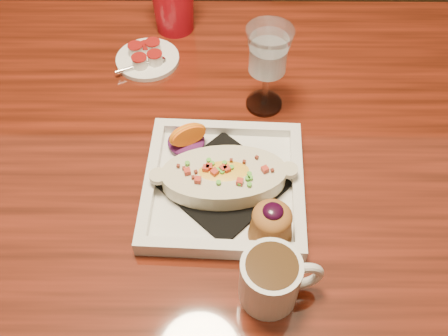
{
  "coord_description": "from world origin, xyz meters",
  "views": [
    {
      "loc": [
        0.09,
        -0.57,
        1.43
      ],
      "look_at": [
        0.09,
        -0.06,
        0.77
      ],
      "focal_mm": 40.0,
      "sensor_mm": 36.0,
      "label": 1
    }
  ],
  "objects_px": {
    "chair_far": "(196,38)",
    "saucer": "(146,58)",
    "goblet": "(268,56)",
    "table": "(179,181)",
    "plate": "(228,185)",
    "coffee_mug": "(272,278)"
  },
  "relations": [
    {
      "from": "chair_far",
      "to": "saucer",
      "type": "bearing_deg",
      "value": 79.59
    },
    {
      "from": "goblet",
      "to": "saucer",
      "type": "distance_m",
      "value": 0.29
    },
    {
      "from": "table",
      "to": "saucer",
      "type": "xyz_separation_m",
      "value": [
        -0.07,
        0.23,
        0.11
      ]
    },
    {
      "from": "plate",
      "to": "goblet",
      "type": "distance_m",
      "value": 0.24
    },
    {
      "from": "plate",
      "to": "goblet",
      "type": "height_order",
      "value": "goblet"
    },
    {
      "from": "chair_far",
      "to": "coffee_mug",
      "type": "bearing_deg",
      "value": 99.78
    },
    {
      "from": "chair_far",
      "to": "saucer",
      "type": "xyz_separation_m",
      "value": [
        -0.07,
        -0.4,
        0.25
      ]
    },
    {
      "from": "plate",
      "to": "saucer",
      "type": "height_order",
      "value": "plate"
    },
    {
      "from": "chair_far",
      "to": "plate",
      "type": "bearing_deg",
      "value": 97.46
    },
    {
      "from": "table",
      "to": "chair_far",
      "type": "xyz_separation_m",
      "value": [
        -0.0,
        0.63,
        -0.15
      ]
    },
    {
      "from": "goblet",
      "to": "saucer",
      "type": "xyz_separation_m",
      "value": [
        -0.24,
        0.12,
        -0.11
      ]
    },
    {
      "from": "plate",
      "to": "chair_far",
      "type": "bearing_deg",
      "value": 99.97
    },
    {
      "from": "chair_far",
      "to": "saucer",
      "type": "relative_size",
      "value": 7.17
    },
    {
      "from": "chair_far",
      "to": "coffee_mug",
      "type": "distance_m",
      "value": 0.96
    },
    {
      "from": "goblet",
      "to": "saucer",
      "type": "height_order",
      "value": "goblet"
    },
    {
      "from": "saucer",
      "to": "coffee_mug",
      "type": "bearing_deg",
      "value": -65.67
    },
    {
      "from": "table",
      "to": "goblet",
      "type": "distance_m",
      "value": 0.29
    },
    {
      "from": "chair_far",
      "to": "goblet",
      "type": "height_order",
      "value": "chair_far"
    },
    {
      "from": "chair_far",
      "to": "plate",
      "type": "distance_m",
      "value": 0.78
    },
    {
      "from": "saucer",
      "to": "table",
      "type": "bearing_deg",
      "value": -72.76
    },
    {
      "from": "chair_far",
      "to": "saucer",
      "type": "distance_m",
      "value": 0.48
    },
    {
      "from": "plate",
      "to": "coffee_mug",
      "type": "xyz_separation_m",
      "value": [
        0.06,
        -0.17,
        0.02
      ]
    }
  ]
}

